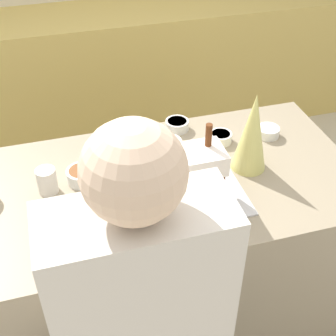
{
  "coord_description": "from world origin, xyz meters",
  "views": [
    {
      "loc": [
        -0.33,
        -1.37,
        2.09
      ],
      "look_at": [
        0.07,
        0.0,
        0.96
      ],
      "focal_mm": 50.0,
      "sensor_mm": 36.0,
      "label": 1
    }
  ],
  "objects_px": {
    "candy_bowl_far_right": "(177,125)",
    "candy_bowl_center_rear": "(221,137)",
    "decorative_tree": "(252,132)",
    "candy_bowl_far_left": "(82,175)",
    "mug": "(47,181)",
    "candy_bowl_behind_tray": "(268,131)",
    "cookbook": "(123,160)",
    "gingerbread_house": "(196,173)",
    "candy_bowl_near_tray_right": "(169,144)",
    "baking_tray": "(195,197)"
  },
  "relations": [
    {
      "from": "candy_bowl_near_tray_right",
      "to": "cookbook",
      "type": "height_order",
      "value": "candy_bowl_near_tray_right"
    },
    {
      "from": "candy_bowl_far_left",
      "to": "candy_bowl_near_tray_right",
      "type": "bearing_deg",
      "value": 16.81
    },
    {
      "from": "candy_bowl_behind_tray",
      "to": "mug",
      "type": "xyz_separation_m",
      "value": [
        -0.98,
        -0.11,
        0.03
      ]
    },
    {
      "from": "decorative_tree",
      "to": "candy_bowl_near_tray_right",
      "type": "xyz_separation_m",
      "value": [
        -0.28,
        0.21,
        -0.15
      ]
    },
    {
      "from": "mug",
      "to": "candy_bowl_near_tray_right",
      "type": "bearing_deg",
      "value": 15.37
    },
    {
      "from": "baking_tray",
      "to": "candy_bowl_near_tray_right",
      "type": "xyz_separation_m",
      "value": [
        -0.01,
        0.34,
        0.02
      ]
    },
    {
      "from": "candy_bowl_far_right",
      "to": "mug",
      "type": "relative_size",
      "value": 1.03
    },
    {
      "from": "decorative_tree",
      "to": "candy_bowl_near_tray_right",
      "type": "height_order",
      "value": "decorative_tree"
    },
    {
      "from": "mug",
      "to": "candy_bowl_far_right",
      "type": "bearing_deg",
      "value": 24.66
    },
    {
      "from": "baking_tray",
      "to": "candy_bowl_center_rear",
      "type": "height_order",
      "value": "candy_bowl_center_rear"
    },
    {
      "from": "candy_bowl_behind_tray",
      "to": "mug",
      "type": "distance_m",
      "value": 0.98
    },
    {
      "from": "gingerbread_house",
      "to": "candy_bowl_far_right",
      "type": "relative_size",
      "value": 2.83
    },
    {
      "from": "gingerbread_house",
      "to": "candy_bowl_behind_tray",
      "type": "height_order",
      "value": "gingerbread_house"
    },
    {
      "from": "decorative_tree",
      "to": "candy_bowl_behind_tray",
      "type": "bearing_deg",
      "value": 45.9
    },
    {
      "from": "gingerbread_house",
      "to": "cookbook",
      "type": "height_order",
      "value": "gingerbread_house"
    },
    {
      "from": "gingerbread_house",
      "to": "cookbook",
      "type": "relative_size",
      "value": 1.8
    },
    {
      "from": "baking_tray",
      "to": "candy_bowl_behind_tray",
      "type": "xyz_separation_m",
      "value": [
        0.45,
        0.31,
        0.02
      ]
    },
    {
      "from": "decorative_tree",
      "to": "candy_bowl_near_tray_right",
      "type": "bearing_deg",
      "value": 142.61
    },
    {
      "from": "candy_bowl_center_rear",
      "to": "baking_tray",
      "type": "bearing_deg",
      "value": -125.09
    },
    {
      "from": "gingerbread_house",
      "to": "candy_bowl_center_rear",
      "type": "height_order",
      "value": "gingerbread_house"
    },
    {
      "from": "candy_bowl_center_rear",
      "to": "cookbook",
      "type": "xyz_separation_m",
      "value": [
        -0.44,
        -0.03,
        -0.01
      ]
    },
    {
      "from": "baking_tray",
      "to": "candy_bowl_far_left",
      "type": "height_order",
      "value": "candy_bowl_far_left"
    },
    {
      "from": "candy_bowl_far_left",
      "to": "mug",
      "type": "relative_size",
      "value": 1.17
    },
    {
      "from": "candy_bowl_behind_tray",
      "to": "candy_bowl_center_rear",
      "type": "xyz_separation_m",
      "value": [
        -0.22,
        0.02,
        -0.0
      ]
    },
    {
      "from": "gingerbread_house",
      "to": "candy_bowl_near_tray_right",
      "type": "height_order",
      "value": "gingerbread_house"
    },
    {
      "from": "candy_bowl_far_left",
      "to": "mug",
      "type": "bearing_deg",
      "value": -168.89
    },
    {
      "from": "candy_bowl_behind_tray",
      "to": "cookbook",
      "type": "distance_m",
      "value": 0.66
    },
    {
      "from": "decorative_tree",
      "to": "mug",
      "type": "height_order",
      "value": "decorative_tree"
    },
    {
      "from": "candy_bowl_far_right",
      "to": "cookbook",
      "type": "height_order",
      "value": "candy_bowl_far_right"
    },
    {
      "from": "cookbook",
      "to": "decorative_tree",
      "type": "bearing_deg",
      "value": -19.45
    },
    {
      "from": "baking_tray",
      "to": "candy_bowl_far_left",
      "type": "distance_m",
      "value": 0.45
    },
    {
      "from": "candy_bowl_far_left",
      "to": "mug",
      "type": "height_order",
      "value": "mug"
    },
    {
      "from": "candy_bowl_behind_tray",
      "to": "cookbook",
      "type": "relative_size",
      "value": 0.59
    },
    {
      "from": "candy_bowl_center_rear",
      "to": "candy_bowl_far_left",
      "type": "bearing_deg",
      "value": -170.58
    },
    {
      "from": "candy_bowl_far_right",
      "to": "candy_bowl_behind_tray",
      "type": "relative_size",
      "value": 1.07
    },
    {
      "from": "gingerbread_house",
      "to": "candy_bowl_far_left",
      "type": "relative_size",
      "value": 2.48
    },
    {
      "from": "candy_bowl_near_tray_right",
      "to": "candy_bowl_behind_tray",
      "type": "bearing_deg",
      "value": -3.88
    },
    {
      "from": "candy_bowl_far_left",
      "to": "cookbook",
      "type": "height_order",
      "value": "candy_bowl_far_left"
    },
    {
      "from": "candy_bowl_behind_tray",
      "to": "baking_tray",
      "type": "bearing_deg",
      "value": -145.52
    },
    {
      "from": "baking_tray",
      "to": "candy_bowl_far_right",
      "type": "height_order",
      "value": "candy_bowl_far_right"
    },
    {
      "from": "decorative_tree",
      "to": "candy_bowl_far_right",
      "type": "relative_size",
      "value": 3.16
    },
    {
      "from": "gingerbread_house",
      "to": "decorative_tree",
      "type": "bearing_deg",
      "value": 24.85
    },
    {
      "from": "gingerbread_house",
      "to": "decorative_tree",
      "type": "xyz_separation_m",
      "value": [
        0.27,
        0.13,
        0.05
      ]
    },
    {
      "from": "candy_bowl_near_tray_right",
      "to": "candy_bowl_center_rear",
      "type": "bearing_deg",
      "value": -3.44
    },
    {
      "from": "baking_tray",
      "to": "candy_bowl_far_right",
      "type": "distance_m",
      "value": 0.48
    },
    {
      "from": "candy_bowl_far_right",
      "to": "candy_bowl_center_rear",
      "type": "relative_size",
      "value": 1.09
    },
    {
      "from": "mug",
      "to": "baking_tray",
      "type": "bearing_deg",
      "value": -20.18
    },
    {
      "from": "decorative_tree",
      "to": "candy_bowl_far_right",
      "type": "xyz_separation_m",
      "value": [
        -0.2,
        0.34,
        -0.14
      ]
    },
    {
      "from": "gingerbread_house",
      "to": "candy_bowl_near_tray_right",
      "type": "xyz_separation_m",
      "value": [
        -0.01,
        0.34,
        -0.1
      ]
    },
    {
      "from": "decorative_tree",
      "to": "candy_bowl_behind_tray",
      "type": "xyz_separation_m",
      "value": [
        0.18,
        0.18,
        -0.15
      ]
    }
  ]
}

